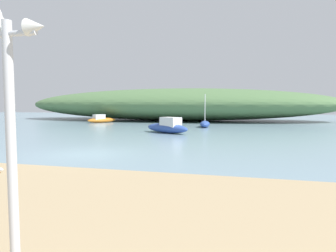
{
  "coord_description": "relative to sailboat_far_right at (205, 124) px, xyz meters",
  "views": [
    {
      "loc": [
        7.05,
        -12.14,
        2.28
      ],
      "look_at": [
        2.43,
        6.04,
        0.91
      ],
      "focal_mm": 31.79,
      "sensor_mm": 36.0,
      "label": 1
    }
  ],
  "objects": [
    {
      "name": "sailboat_far_right",
      "position": [
        0.0,
        0.0,
        0.0
      ],
      "size": [
        1.17,
        2.95,
        3.28
      ],
      "color": "#2D4C9E",
      "rests_on": "ground"
    },
    {
      "name": "motorboat_mid_channel",
      "position": [
        -13.42,
        4.21,
        0.06
      ],
      "size": [
        3.03,
        3.75,
        1.03
      ],
      "color": "orange",
      "rests_on": "ground"
    },
    {
      "name": "distant_hill",
      "position": [
        -5.92,
        12.09,
        1.92
      ],
      "size": [
        45.1,
        14.83,
        4.51
      ],
      "primitive_type": "ellipsoid",
      "color": "#517547",
      "rests_on": "ground"
    },
    {
      "name": "ground_plane",
      "position": [
        -3.34,
        -17.34,
        -0.34
      ],
      "size": [
        120.0,
        120.0,
        0.0
      ],
      "primitive_type": "plane",
      "color": "#7A99A8"
    },
    {
      "name": "motorboat_near_shore",
      "position": [
        -2.11,
        -6.7,
        0.16
      ],
      "size": [
        4.36,
        3.31,
        1.27
      ],
      "color": "#2D4C9E",
      "rests_on": "ground"
    }
  ]
}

